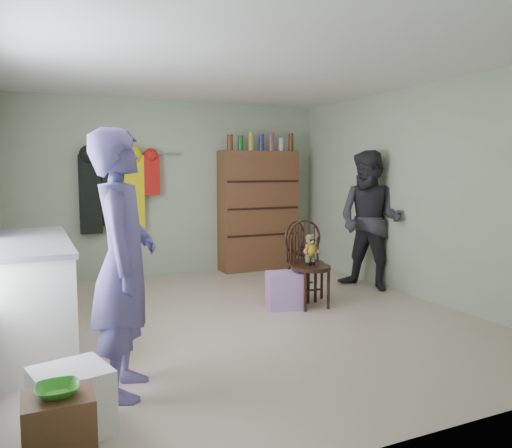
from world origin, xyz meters
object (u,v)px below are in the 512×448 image
chair_front (309,258)px  chair_far (302,257)px  dresser (258,210)px  counter (31,294)px

chair_front → chair_far: size_ratio=1.05×
chair_front → dresser: dresser is taller
dresser → counter: bearing=-144.3°
dresser → chair_far: bearing=-98.6°
counter → chair_front: 2.83m
chair_front → dresser: 2.21m
dresser → chair_front: bearing=-99.9°
chair_front → counter: bearing=-174.2°
counter → dresser: size_ratio=0.90×
chair_front → chair_far: bearing=75.7°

